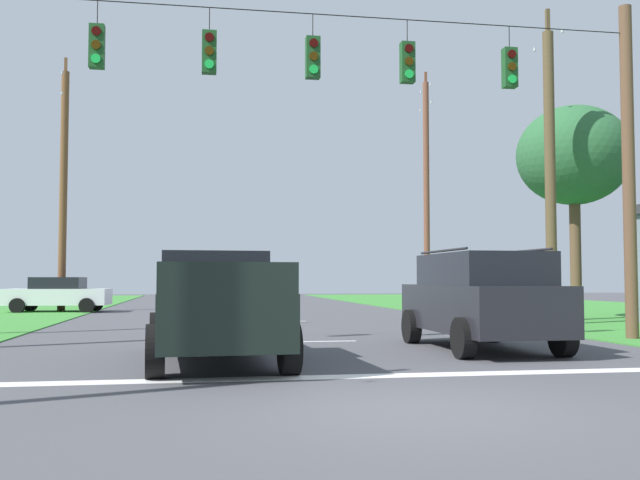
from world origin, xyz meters
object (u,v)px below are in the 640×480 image
Objects in this scene: pickup_truck at (215,307)px; overhead_signal_span at (307,139)px; suv_black at (480,298)px; utility_pole_mid_right at (550,173)px; utility_pole_far_right at (426,189)px; distant_car_crossing_white at (58,294)px; utility_pole_far_left at (63,186)px; tree_roadside_right at (574,157)px.

overhead_signal_span is at bearing 55.21° from pickup_truck.
utility_pole_mid_right reaches higher than suv_black.
utility_pole_far_right reaches higher than suv_black.
utility_pole_far_left is at bearing 88.20° from distant_car_crossing_white.
distant_car_crossing_white is at bearing 153.68° from tree_roadside_right.
utility_pole_mid_right is (16.92, -11.76, 4.00)m from distant_car_crossing_white.
pickup_truck is 5.62m from suv_black.
pickup_truck is at bearing -140.53° from tree_roadside_right.
suv_black is 0.42× the size of utility_pole_far_right.
utility_pole_mid_right is at bearing 53.00° from suv_black.
pickup_truck is 1.24× the size of distant_car_crossing_white.
distant_car_crossing_white is 4.86m from utility_pole_far_left.
overhead_signal_span is at bearing 153.03° from suv_black.
suv_black is 23.04m from utility_pole_far_left.
utility_pole_far_left is at bearing 143.66° from utility_pole_mid_right.
utility_pole_far_right is 1.52× the size of tree_roadside_right.
utility_pole_far_left is (-8.35, 17.59, 1.01)m from overhead_signal_span.
tree_roadside_right is (10.67, 7.49, 1.17)m from overhead_signal_span.
utility_pole_far_right is 1.01× the size of utility_pole_far_left.
tree_roadside_right is (19.02, -10.10, 0.17)m from utility_pole_far_left.
suv_black is 1.09× the size of distant_car_crossing_white.
utility_pole_mid_right is 21.00m from utility_pole_far_left.
suv_black reaches higher than distant_car_crossing_white.
utility_pole_mid_right is 12.14m from utility_pole_far_right.
overhead_signal_span is 2.95× the size of pickup_truck.
suv_black is at bearing -104.95° from utility_pole_far_right.
distant_car_crossing_white is (-11.74, 18.63, -0.27)m from suv_black.
utility_pole_far_left reaches higher than utility_pole_mid_right.
overhead_signal_span reaches higher than distant_car_crossing_white.
utility_pole_far_right is at bearing 1.16° from distant_car_crossing_white.
tree_roadside_right reaches higher than pickup_truck.
utility_pole_far_right is (8.44, 17.26, 1.17)m from overhead_signal_span.
distant_car_crossing_white is at bearing -178.84° from utility_pole_far_right.
pickup_truck is 22.03m from utility_pole_far_left.
pickup_truck is 0.73× the size of tree_roadside_right.
pickup_truck is at bearing -166.56° from suv_black.
utility_pole_mid_right is (10.65, 8.18, 3.83)m from pickup_truck.
utility_pole_mid_right reaches higher than overhead_signal_span.
suv_black is at bearing -127.00° from utility_pole_mid_right.
utility_pole_far_left is (-11.72, 19.31, 4.54)m from suv_black.
overhead_signal_span is 5.18m from suv_black.
utility_pole_mid_right is at bearing 37.53° from pickup_truck.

